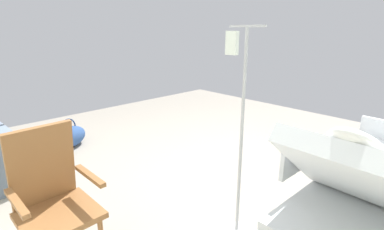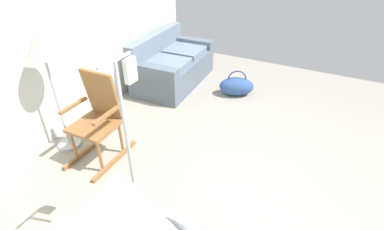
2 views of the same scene
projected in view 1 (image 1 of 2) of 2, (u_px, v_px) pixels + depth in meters
name	position (u px, v px, depth m)	size (l,w,h in m)	color
ground_plane	(202.00, 164.00, 3.66)	(6.71, 6.71, 0.00)	gray
hospital_bed	(372.00, 198.00, 2.37)	(1.06, 2.08, 1.17)	silver
rocking_chair	(54.00, 204.00, 1.97)	(0.77, 0.51, 1.05)	brown
duffel_bag	(69.00, 137.00, 4.16)	(0.53, 0.64, 0.43)	#2D4C84
iv_pole	(236.00, 215.00, 2.26)	(0.44, 0.44, 1.69)	#B2B5BA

